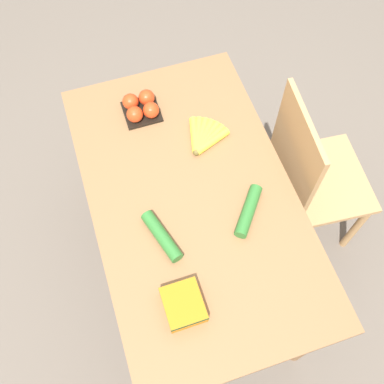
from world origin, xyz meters
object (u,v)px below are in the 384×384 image
Objects in this scene: tomato_pack at (141,107)px; cucumber_near at (248,211)px; chair at (309,178)px; banana_bunch at (204,138)px; carrot_bag at (183,304)px; cucumber_far at (162,236)px.

cucumber_near is at bearing 23.51° from tomato_pack.
chair is 5.53× the size of banana_bunch.
carrot_bag is 0.76× the size of cucumber_near.
banana_bunch is 0.92× the size of cucumber_near.
chair reaches higher than tomato_pack.
chair reaches higher than carrot_bag.
tomato_pack is 0.70× the size of cucumber_far.
tomato_pack is at bearing -156.49° from cucumber_near.
chair is at bearing 120.81° from carrot_bag.
tomato_pack reaches higher than cucumber_near.
tomato_pack is 0.77× the size of cucumber_near.
cucumber_near and cucumber_far have the same top height.
tomato_pack reaches higher than banana_bunch.
carrot_bag is 0.41m from cucumber_near.
cucumber_far is at bearing 108.98° from chair.
tomato_pack reaches higher than cucumber_far.
tomato_pack is (-0.21, -0.20, 0.02)m from banana_bunch.
cucumber_near is (0.36, 0.05, 0.01)m from banana_bunch.
chair is 0.79m from cucumber_far.
cucumber_far is at bearing -37.97° from banana_bunch.
chair is 5.08× the size of cucumber_near.
carrot_bag is at bearing -5.53° from tomato_pack.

